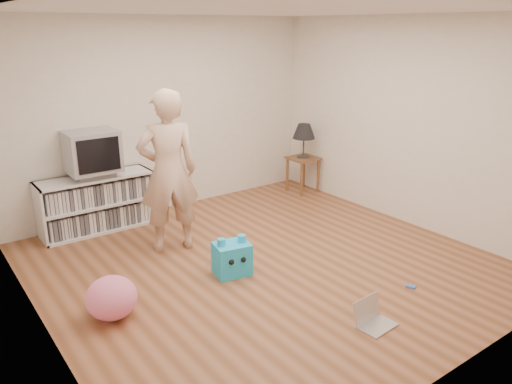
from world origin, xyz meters
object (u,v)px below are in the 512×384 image
object	(u,v)px
crt_tv	(91,151)
plush_pink	(112,298)
dvd_deck	(94,174)
media_unit	(96,203)
laptop	(372,318)
person	(168,172)
plush_blue	(232,258)
side_table	(303,166)
table_lamp	(304,132)

from	to	relation	value
crt_tv	plush_pink	distance (m)	2.31
plush_pink	crt_tv	bearing A→B (deg)	73.49
dvd_deck	crt_tv	bearing A→B (deg)	-90.00
media_unit	laptop	size ratio (longest dim) A/B	4.06
person	laptop	bearing A→B (deg)	120.47
plush_blue	media_unit	bearing A→B (deg)	119.80
person	plush_pink	xyz separation A→B (m)	(-1.10, -1.00, -0.73)
dvd_deck	side_table	size ratio (longest dim) A/B	0.82
dvd_deck	person	size ratio (longest dim) A/B	0.24
dvd_deck	plush_blue	xyz separation A→B (m)	(0.70, -2.00, -0.56)
crt_tv	table_lamp	size ratio (longest dim) A/B	1.17
media_unit	plush_blue	world-z (taller)	media_unit
laptop	plush_pink	bearing A→B (deg)	136.61
media_unit	plush_pink	world-z (taller)	media_unit
media_unit	plush_blue	bearing A→B (deg)	-70.96
crt_tv	side_table	xyz separation A→B (m)	(3.10, -0.37, -0.60)
dvd_deck	crt_tv	distance (m)	0.29
person	plush_pink	size ratio (longest dim) A/B	4.09
media_unit	dvd_deck	bearing A→B (deg)	-90.00
media_unit	person	bearing A→B (deg)	-65.78
dvd_deck	person	world-z (taller)	person
table_lamp	plush_pink	distance (m)	4.15
media_unit	crt_tv	bearing A→B (deg)	-90.00
dvd_deck	crt_tv	xyz separation A→B (m)	(0.00, -0.00, 0.29)
dvd_deck	person	xyz separation A→B (m)	(0.49, -1.07, 0.19)
crt_tv	laptop	bearing A→B (deg)	-71.71
table_lamp	crt_tv	bearing A→B (deg)	173.25
plush_blue	person	bearing A→B (deg)	113.40
plush_blue	side_table	bearing A→B (deg)	44.98
dvd_deck	laptop	distance (m)	3.74
crt_tv	table_lamp	distance (m)	3.12
table_lamp	person	world-z (taller)	person
dvd_deck	side_table	xyz separation A→B (m)	(3.10, -0.37, -0.32)
crt_tv	plush_pink	bearing A→B (deg)	-106.51
table_lamp	laptop	bearing A→B (deg)	-121.89
crt_tv	laptop	xyz separation A→B (m)	(1.15, -3.49, -0.96)
table_lamp	person	bearing A→B (deg)	-165.07
crt_tv	side_table	bearing A→B (deg)	-6.75
side_table	plush_blue	distance (m)	2.92
dvd_deck	media_unit	bearing A→B (deg)	90.00
side_table	crt_tv	bearing A→B (deg)	173.25
side_table	table_lamp	size ratio (longest dim) A/B	1.07
dvd_deck	laptop	world-z (taller)	dvd_deck
media_unit	table_lamp	distance (m)	3.18
media_unit	person	size ratio (longest dim) A/B	0.76
media_unit	side_table	size ratio (longest dim) A/B	2.55
crt_tv	plush_blue	bearing A→B (deg)	-70.79
side_table	plush_pink	distance (m)	4.09
crt_tv	person	size ratio (longest dim) A/B	0.33
media_unit	side_table	distance (m)	3.12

